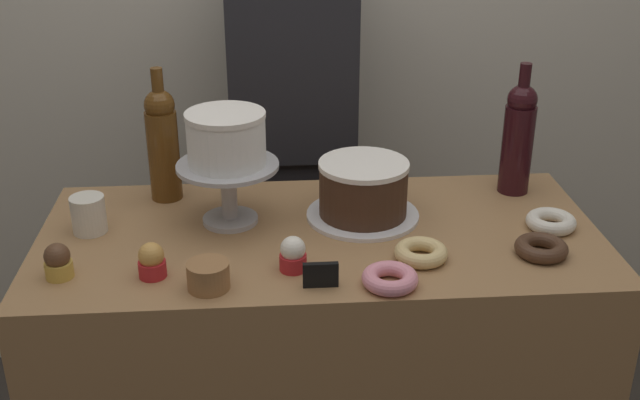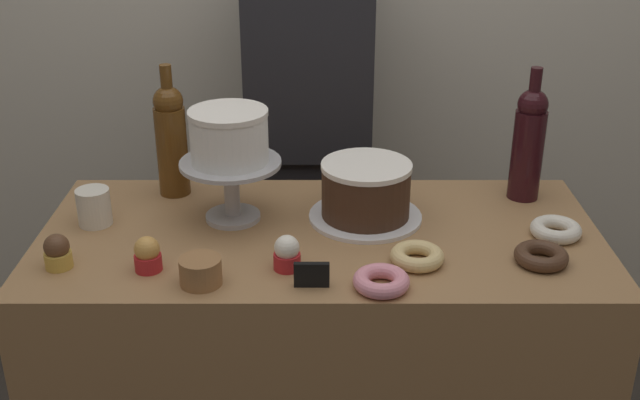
{
  "view_description": "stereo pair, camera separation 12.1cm",
  "coord_description": "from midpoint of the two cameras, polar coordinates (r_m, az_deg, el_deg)",
  "views": [
    {
      "loc": [
        -0.12,
        -1.56,
        1.7
      ],
      "look_at": [
        0.0,
        0.0,
        0.98
      ],
      "focal_mm": 44.07,
      "sensor_mm": 36.0,
      "label": 1
    },
    {
      "loc": [
        0.0,
        -1.56,
        1.7
      ],
      "look_at": [
        0.0,
        0.0,
        0.98
      ],
      "focal_mm": 44.07,
      "sensor_mm": 36.0,
      "label": 2
    }
  ],
  "objects": [
    {
      "name": "display_counter",
      "position": [
        2.0,
        1.78,
        -13.89
      ],
      "size": [
        1.25,
        0.59,
        0.9
      ],
      "color": "#997047",
      "rests_on": "ground_plane"
    },
    {
      "name": "cake_stand_pedestal",
      "position": [
        1.78,
        -4.54,
        1.44
      ],
      "size": [
        0.23,
        0.23,
        0.14
      ],
      "color": "#B2B2B7",
      "rests_on": "display_counter"
    },
    {
      "name": "white_layer_cake",
      "position": [
        1.74,
        -4.65,
        4.64
      ],
      "size": [
        0.18,
        0.18,
        0.12
      ],
      "color": "white",
      "rests_on": "cake_stand_pedestal"
    },
    {
      "name": "silver_serving_platter",
      "position": [
        1.82,
        5.2,
        -1.24
      ],
      "size": [
        0.26,
        0.26,
        0.01
      ],
      "color": "white",
      "rests_on": "display_counter"
    },
    {
      "name": "chocolate_round_cake",
      "position": [
        1.8,
        5.28,
        0.73
      ],
      "size": [
        0.21,
        0.21,
        0.13
      ],
      "color": "#3D2619",
      "rests_on": "silver_serving_platter"
    },
    {
      "name": "wine_bottle_amber",
      "position": [
        1.92,
        -8.99,
        4.44
      ],
      "size": [
        0.08,
        0.08,
        0.33
      ],
      "color": "#5B3814",
      "rests_on": "display_counter"
    },
    {
      "name": "wine_bottle_dark_red",
      "position": [
        1.95,
        16.64,
        4.04
      ],
      "size": [
        0.08,
        0.08,
        0.33
      ],
      "color": "black",
      "rests_on": "display_counter"
    },
    {
      "name": "cupcake_vanilla",
      "position": [
        1.6,
        -0.26,
        -3.94
      ],
      "size": [
        0.06,
        0.06,
        0.07
      ],
      "color": "red",
      "rests_on": "display_counter"
    },
    {
      "name": "cupcake_chocolate",
      "position": [
        1.67,
        -16.59,
        -3.67
      ],
      "size": [
        0.06,
        0.06,
        0.07
      ],
      "color": "gold",
      "rests_on": "display_counter"
    },
    {
      "name": "cupcake_caramel",
      "position": [
        1.62,
        -10.35,
        -3.96
      ],
      "size": [
        0.06,
        0.06,
        0.07
      ],
      "color": "red",
      "rests_on": "display_counter"
    },
    {
      "name": "donut_sugar",
      "position": [
        1.83,
        18.59,
        -2.09
      ],
      "size": [
        0.11,
        0.11,
        0.03
      ],
      "color": "silver",
      "rests_on": "display_counter"
    },
    {
      "name": "donut_chocolate",
      "position": [
        1.71,
        17.74,
        -3.94
      ],
      "size": [
        0.11,
        0.11,
        0.03
      ],
      "color": "#472D1E",
      "rests_on": "display_counter"
    },
    {
      "name": "donut_pink",
      "position": [
        1.55,
        6.7,
        -5.91
      ],
      "size": [
        0.11,
        0.11,
        0.03
      ],
      "color": "pink",
      "rests_on": "display_counter"
    },
    {
      "name": "donut_glazed",
      "position": [
        1.65,
        9.16,
        -4.09
      ],
      "size": [
        0.11,
        0.11,
        0.03
      ],
      "color": "#E0C17F",
      "rests_on": "display_counter"
    },
    {
      "name": "cookie_stack",
      "position": [
        1.56,
        -6.49,
        -5.19
      ],
      "size": [
        0.08,
        0.08,
        0.05
      ],
      "color": "olive",
      "rests_on": "display_counter"
    },
    {
      "name": "price_sign_chalkboard",
      "position": [
        1.54,
        1.63,
        -5.49
      ],
      "size": [
        0.07,
        0.01,
        0.05
      ],
      "color": "black",
      "rests_on": "display_counter"
    },
    {
      "name": "coffee_cup_ceramic",
      "position": [
        1.83,
        -14.29,
        -0.51
      ],
      "size": [
        0.08,
        0.08,
        0.08
      ],
      "color": "silver",
      "rests_on": "display_counter"
    },
    {
      "name": "barista_figure",
      "position": [
        2.35,
        0.7,
        3.31
      ],
      "size": [
        0.36,
        0.22,
        1.6
      ],
      "color": "black",
      "rests_on": "ground_plane"
    }
  ]
}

